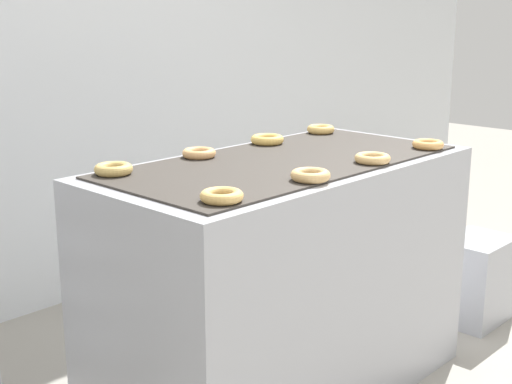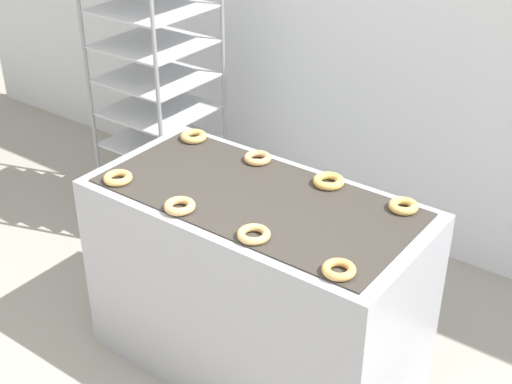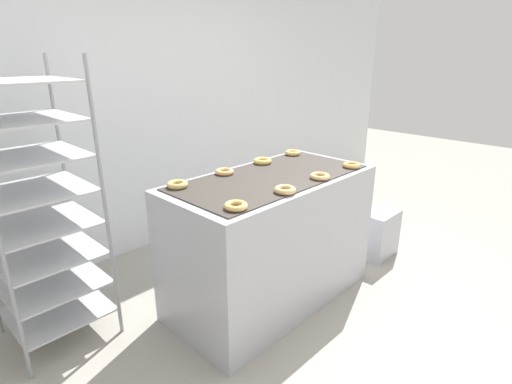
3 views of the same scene
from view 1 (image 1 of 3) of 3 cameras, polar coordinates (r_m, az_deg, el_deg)
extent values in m
cube|color=silver|center=(3.83, -15.03, 11.82)|extent=(8.00, 0.05, 2.80)
cube|color=#A8AAB2|center=(2.88, 2.18, -7.10)|extent=(1.54, 0.77, 0.97)
cube|color=#38332D|center=(2.74, 2.28, 2.50)|extent=(1.42, 0.67, 0.01)
cube|color=#262628|center=(2.95, 12.73, -2.91)|extent=(0.12, 0.07, 0.10)
cube|color=#A8AAB2|center=(3.79, 17.12, -6.69)|extent=(0.37, 0.29, 0.43)
torus|color=#E3B361|center=(2.14, -2.76, -0.32)|extent=(0.13, 0.13, 0.03)
torus|color=#DFAF6C|center=(2.41, 4.38, 1.35)|extent=(0.14, 0.14, 0.04)
torus|color=#E2B36D|center=(2.72, 9.30, 2.68)|extent=(0.14, 0.14, 0.03)
torus|color=#E7A65A|center=(3.05, 13.60, 3.73)|extent=(0.13, 0.13, 0.03)
torus|color=tan|center=(2.54, -11.33, 1.81)|extent=(0.14, 0.14, 0.04)
torus|color=#E5A969|center=(2.79, -4.58, 3.13)|extent=(0.13, 0.13, 0.03)
torus|color=#E9BA5A|center=(3.06, 0.90, 4.23)|extent=(0.14, 0.14, 0.04)
torus|color=#E6B661|center=(3.34, 5.20, 5.03)|extent=(0.13, 0.13, 0.04)
camera|label=2|loc=(3.79, 54.35, 24.44)|focal=50.00mm
camera|label=3|loc=(0.27, 146.10, 77.91)|focal=28.00mm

